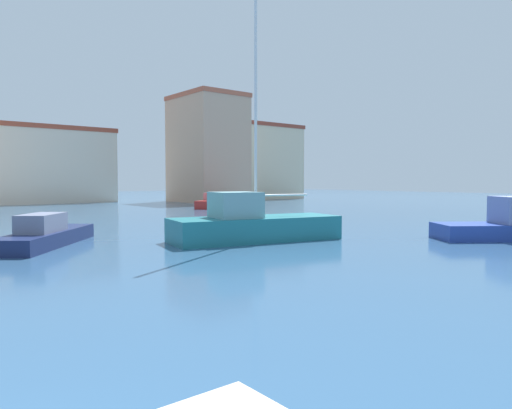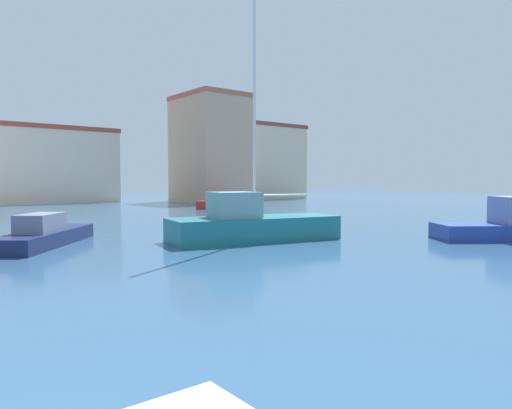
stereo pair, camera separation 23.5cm
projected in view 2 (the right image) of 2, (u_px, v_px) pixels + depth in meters
The scene contains 7 objects.
water at pixel (196, 224), 27.15m from camera, with size 160.00×160.00×0.00m, color #2D5175.
sailboat_teal_far_left at pixel (251, 224), 19.47m from camera, with size 7.47×3.80×12.33m.
motorboat_navy_center_channel at pixel (45, 234), 17.99m from camera, with size 4.95×5.61×1.27m.
motorboat_red_distant_north at pixel (221, 202), 43.56m from camera, with size 7.07×5.89×1.40m.
warehouse_block at pixel (56, 165), 52.49m from camera, with size 12.91×6.14×8.47m.
yacht_club at pixel (210, 149), 54.79m from camera, with size 6.63×8.62×12.46m.
harbor_office at pixel (251, 162), 63.62m from camera, with size 14.03×7.85×10.11m.
Camera 2 is at (0.90, -3.36, 2.52)m, focal length 32.78 mm.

